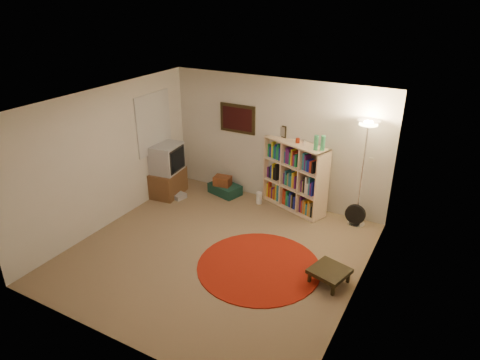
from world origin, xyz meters
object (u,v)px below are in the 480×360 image
object	(u,v)px
bookshelf	(294,176)
suitcase	(225,189)
floor_lamp	(366,140)
floor_fan	(355,215)
tv_stand	(167,171)
side_table	(329,272)

from	to	relation	value
bookshelf	suitcase	size ratio (longest dim) A/B	2.22
floor_lamp	suitcase	world-z (taller)	floor_lamp
floor_lamp	floor_fan	xyz separation A→B (m)	(-0.02, -0.06, -1.44)
tv_stand	side_table	distance (m)	4.12
bookshelf	floor_fan	size ratio (longest dim) A/B	3.87
bookshelf	side_table	bearing A→B (deg)	-34.39
floor_fan	suitcase	world-z (taller)	floor_fan
floor_lamp	floor_fan	distance (m)	1.44
bookshelf	floor_lamp	size ratio (longest dim) A/B	0.82
bookshelf	tv_stand	size ratio (longest dim) A/B	1.46
tv_stand	side_table	world-z (taller)	tv_stand
tv_stand	suitcase	size ratio (longest dim) A/B	1.51
bookshelf	suitcase	distance (m)	1.59
suitcase	side_table	distance (m)	3.42
tv_stand	floor_fan	bearing A→B (deg)	2.18
bookshelf	tv_stand	xyz separation A→B (m)	(-2.53, -0.74, -0.12)
bookshelf	side_table	world-z (taller)	bookshelf
tv_stand	suitcase	xyz separation A→B (m)	(1.04, 0.59, -0.43)
suitcase	side_table	xyz separation A→B (m)	(2.88, -1.85, 0.09)
tv_stand	floor_lamp	bearing A→B (deg)	2.98
floor_lamp	side_table	xyz separation A→B (m)	(0.10, -1.90, -1.46)
floor_fan	suitcase	bearing A→B (deg)	178.60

